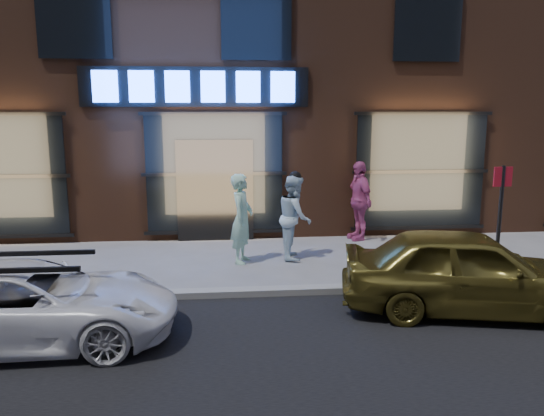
{
  "coord_description": "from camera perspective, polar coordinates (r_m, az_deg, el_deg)",
  "views": [
    {
      "loc": [
        0.18,
        -8.55,
        3.13
      ],
      "look_at": [
        1.13,
        1.6,
        1.2
      ],
      "focal_mm": 35.0,
      "sensor_mm": 36.0,
      "label": 1
    }
  ],
  "objects": [
    {
      "name": "passerby",
      "position": [
        12.84,
        9.31,
        0.79
      ],
      "size": [
        0.68,
        1.18,
        1.89
      ],
      "primitive_type": "imported",
      "rotation": [
        0.0,
        0.0,
        -1.36
      ],
      "color": "#C2508A",
      "rests_on": "ground"
    },
    {
      "name": "storefront_building",
      "position": [
        16.66,
        -6.26,
        17.63
      ],
      "size": [
        30.2,
        8.28,
        10.3
      ],
      "color": "#54301E",
      "rests_on": "ground"
    },
    {
      "name": "white_suv",
      "position": [
        7.91,
        -24.62,
        -9.37
      ],
      "size": [
        3.98,
        1.94,
        1.09
      ],
      "primitive_type": "imported",
      "rotation": [
        0.0,
        0.0,
        1.6
      ],
      "color": "white",
      "rests_on": "ground"
    },
    {
      "name": "sign_post",
      "position": [
        10.07,
        23.31,
        -0.62
      ],
      "size": [
        0.34,
        0.07,
        2.16
      ],
      "rotation": [
        0.0,
        0.0,
        0.09
      ],
      "color": "#262628",
      "rests_on": "ground"
    },
    {
      "name": "curb",
      "position": [
        9.08,
        -6.27,
        -9.1
      ],
      "size": [
        60.0,
        0.25,
        0.12
      ],
      "primitive_type": "cube",
      "color": "gray",
      "rests_on": "ground"
    },
    {
      "name": "ground",
      "position": [
        9.1,
        -6.26,
        -9.46
      ],
      "size": [
        90.0,
        90.0,
        0.0
      ],
      "primitive_type": "plane",
      "color": "slate",
      "rests_on": "ground"
    },
    {
      "name": "gold_sedan",
      "position": [
        8.75,
        20.49,
        -6.38
      ],
      "size": [
        4.11,
        2.33,
        1.32
      ],
      "primitive_type": "imported",
      "rotation": [
        0.0,
        0.0,
        1.36
      ],
      "color": "olive",
      "rests_on": "ground"
    },
    {
      "name": "man_cap",
      "position": [
        11.11,
        2.47,
        -0.95
      ],
      "size": [
        0.74,
        0.91,
        1.77
      ],
      "primitive_type": "imported",
      "rotation": [
        0.0,
        0.0,
        1.49
      ],
      "color": "white",
      "rests_on": "ground"
    },
    {
      "name": "man_bowtie",
      "position": [
        10.79,
        -3.26,
        -1.14
      ],
      "size": [
        0.61,
        0.77,
        1.83
      ],
      "primitive_type": "imported",
      "rotation": [
        0.0,
        0.0,
        1.28
      ],
      "color": "#C2FFE1",
      "rests_on": "ground"
    }
  ]
}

